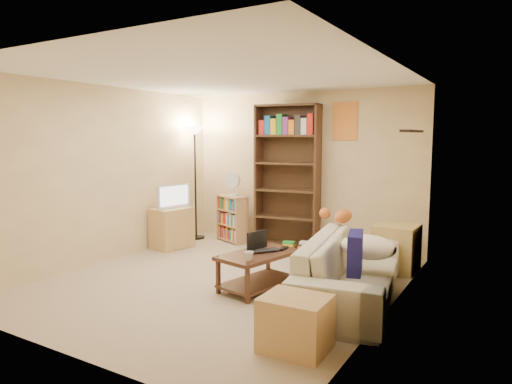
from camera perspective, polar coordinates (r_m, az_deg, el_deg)
room at (r=5.51m, az=-4.11°, el=5.26°), size 4.50×4.54×2.52m
sofa at (r=5.21m, az=11.82°, el=-9.31°), size 2.60×1.67×0.67m
navy_pillow at (r=4.64m, az=12.29°, el=-7.41°), size 0.25×0.46×0.40m
cream_blanket at (r=5.18m, az=13.80°, el=-6.70°), size 0.62×0.44×0.27m
tabby_cat at (r=6.02m, az=10.44°, el=-2.94°), size 0.53×0.26×0.18m
coffee_table at (r=5.40m, az=0.35°, el=-9.18°), size 0.74×1.07×0.44m
laptop at (r=5.35m, az=1.26°, el=-7.48°), size 0.59×0.58×0.03m
laptop_screen at (r=5.42m, az=0.13°, el=-6.04°), size 0.08×0.32×0.22m
mug at (r=5.03m, az=-0.90°, el=-8.01°), size 0.19×0.19×0.10m
tv_remote at (r=5.53m, az=3.49°, el=-7.07°), size 0.07×0.18×0.02m
tv_stand at (r=7.48m, az=-10.48°, el=-4.44°), size 0.53×0.67×0.65m
television at (r=7.40m, az=-10.57°, el=-0.55°), size 0.68×0.31×0.37m
tall_bookshelf at (r=7.33m, az=3.94°, el=2.42°), size 1.07×0.47×2.29m
short_bookshelf at (r=7.79m, az=-3.02°, el=-3.36°), size 0.66×0.47×0.79m
desk_fan at (r=7.65m, az=-2.95°, el=1.19°), size 0.28×0.16×0.42m
floor_lamp at (r=7.99m, az=-7.64°, el=5.28°), size 0.33×0.33×1.96m
side_table at (r=6.41m, az=17.10°, el=-6.68°), size 0.56×0.56×0.62m
end_cabinet at (r=3.98m, az=4.96°, el=-16.03°), size 0.56×0.47×0.46m
book_stacks at (r=7.12m, az=5.25°, el=-6.87°), size 0.48×0.16×0.19m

